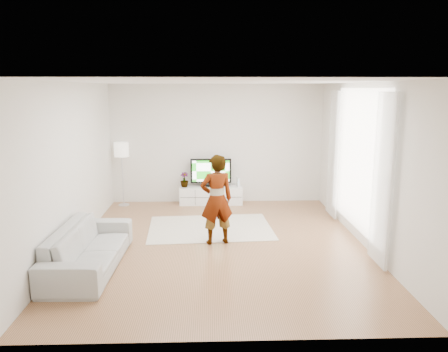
{
  "coord_description": "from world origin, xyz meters",
  "views": [
    {
      "loc": [
        -0.18,
        -7.28,
        2.69
      ],
      "look_at": [
        0.08,
        0.4,
        1.15
      ],
      "focal_mm": 35.0,
      "sensor_mm": 36.0,
      "label": 1
    }
  ],
  "objects_px": {
    "rug": "(210,228)",
    "floor_lamp": "(121,152)",
    "sofa": "(89,247)",
    "media_console": "(211,195)",
    "player": "(217,199)",
    "television": "(211,172)"
  },
  "relations": [
    {
      "from": "rug",
      "to": "floor_lamp",
      "type": "relative_size",
      "value": 1.61
    },
    {
      "from": "rug",
      "to": "sofa",
      "type": "relative_size",
      "value": 1.07
    },
    {
      "from": "media_console",
      "to": "player",
      "type": "height_order",
      "value": "player"
    },
    {
      "from": "television",
      "to": "floor_lamp",
      "type": "distance_m",
      "value": 2.11
    },
    {
      "from": "television",
      "to": "sofa",
      "type": "height_order",
      "value": "television"
    },
    {
      "from": "television",
      "to": "media_console",
      "type": "bearing_deg",
      "value": -90.0
    },
    {
      "from": "television",
      "to": "rug",
      "type": "relative_size",
      "value": 0.4
    },
    {
      "from": "television",
      "to": "floor_lamp",
      "type": "bearing_deg",
      "value": -177.41
    },
    {
      "from": "rug",
      "to": "player",
      "type": "relative_size",
      "value": 1.5
    },
    {
      "from": "sofa",
      "to": "floor_lamp",
      "type": "height_order",
      "value": "floor_lamp"
    },
    {
      "from": "player",
      "to": "floor_lamp",
      "type": "bearing_deg",
      "value": -65.46
    },
    {
      "from": "rug",
      "to": "media_console",
      "type": "bearing_deg",
      "value": 89.22
    },
    {
      "from": "media_console",
      "to": "sofa",
      "type": "distance_m",
      "value": 4.16
    },
    {
      "from": "television",
      "to": "player",
      "type": "height_order",
      "value": "player"
    },
    {
      "from": "floor_lamp",
      "to": "media_console",
      "type": "bearing_deg",
      "value": 1.82
    },
    {
      "from": "rug",
      "to": "floor_lamp",
      "type": "xyz_separation_m",
      "value": [
        -2.02,
        1.78,
        1.25
      ]
    },
    {
      "from": "sofa",
      "to": "rug",
      "type": "bearing_deg",
      "value": -43.21
    },
    {
      "from": "media_console",
      "to": "sofa",
      "type": "xyz_separation_m",
      "value": [
        -1.87,
        -3.71,
        0.12
      ]
    },
    {
      "from": "television",
      "to": "rug",
      "type": "distance_m",
      "value": 2.03
    },
    {
      "from": "media_console",
      "to": "sofa",
      "type": "height_order",
      "value": "sofa"
    },
    {
      "from": "rug",
      "to": "player",
      "type": "bearing_deg",
      "value": -82.5
    },
    {
      "from": "media_console",
      "to": "player",
      "type": "xyz_separation_m",
      "value": [
        0.09,
        -2.71,
        0.59
      ]
    }
  ]
}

